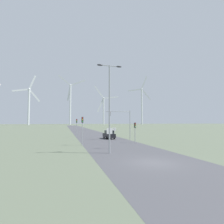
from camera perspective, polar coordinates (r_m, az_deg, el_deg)
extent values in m
plane|color=#5B6651|center=(16.87, 13.43, -15.76)|extent=(600.00, 600.00, 0.00)
cube|color=#47474C|center=(63.04, -8.32, -6.54)|extent=(10.00, 240.00, 0.01)
cylinder|color=#93999E|center=(20.74, -0.83, 1.08)|extent=(0.18, 0.18, 10.48)
cylinder|color=#93999E|center=(21.75, -0.82, 14.84)|extent=(2.37, 0.10, 0.10)
ellipsoid|color=#333338|center=(21.50, -3.98, 15.07)|extent=(0.70, 0.32, 0.20)
ellipsoid|color=#333338|center=(22.07, 2.26, 14.58)|extent=(0.70, 0.32, 0.20)
cylinder|color=#93999E|center=(24.32, -0.82, -8.80)|extent=(0.07, 0.07, 2.65)
cube|color=white|center=(24.23, -0.81, -6.22)|extent=(0.81, 0.01, 0.81)
cube|color=red|center=(24.24, -0.81, -6.22)|extent=(0.76, 0.02, 0.76)
cylinder|color=#93999E|center=(41.80, 0.75, -6.83)|extent=(0.07, 0.07, 2.12)
cube|color=white|center=(41.74, 0.76, -5.69)|extent=(0.81, 0.01, 0.81)
cube|color=red|center=(41.75, 0.75, -5.69)|extent=(0.76, 0.02, 0.76)
cylinder|color=#93999E|center=(28.07, -9.67, -6.15)|extent=(0.11, 0.11, 4.46)
cube|color=#2D2D2D|center=(28.03, -9.64, -2.51)|extent=(0.28, 0.24, 0.90)
sphere|color=red|center=(27.90, -9.60, -1.96)|extent=(0.16, 0.16, 0.16)
sphere|color=gold|center=(27.90, -9.61, -2.51)|extent=(0.16, 0.16, 0.16)
sphere|color=green|center=(27.90, -9.61, -3.06)|extent=(0.16, 0.16, 0.16)
cylinder|color=#93999E|center=(31.18, 7.53, -6.72)|extent=(0.11, 0.11, 3.54)
cube|color=#2D2D2D|center=(31.13, 7.51, -4.29)|extent=(0.28, 0.24, 0.90)
sphere|color=red|center=(31.00, 7.60, -3.80)|extent=(0.16, 0.16, 0.16)
sphere|color=gold|center=(31.00, 7.61, -4.30)|extent=(0.16, 0.16, 0.16)
sphere|color=green|center=(31.01, 7.61, -4.80)|extent=(0.16, 0.16, 0.16)
cylinder|color=#93999E|center=(43.26, -11.48, -5.14)|extent=(0.11, 0.11, 4.39)
cube|color=#2D2D2D|center=(43.24, -11.45, -2.83)|extent=(0.28, 0.24, 0.90)
sphere|color=red|center=(43.10, -11.44, -2.47)|extent=(0.16, 0.16, 0.16)
sphere|color=gold|center=(43.10, -11.44, -2.83)|extent=(0.16, 0.16, 0.16)
sphere|color=green|center=(43.10, -11.44, -3.19)|extent=(0.16, 0.16, 0.16)
cylinder|color=#93999E|center=(37.57, 5.89, -4.17)|extent=(0.14, 0.14, 6.11)
cylinder|color=#93999E|center=(36.75, 2.03, 0.17)|extent=(5.28, 0.12, 0.12)
cube|color=#2D2D2D|center=(36.21, -0.76, -0.65)|extent=(0.28, 0.24, 0.90)
sphere|color=red|center=(36.09, -0.70, -0.21)|extent=(0.18, 0.18, 0.18)
cube|color=black|center=(38.51, -1.00, -7.63)|extent=(1.99, 4.18, 0.80)
cube|color=#1E2328|center=(38.32, -0.94, -6.53)|extent=(1.66, 2.17, 0.70)
cylinder|color=black|center=(39.58, -2.63, -8.09)|extent=(0.22, 0.66, 0.66)
cylinder|color=black|center=(39.98, -0.30, -8.04)|extent=(0.22, 0.66, 0.66)
cylinder|color=black|center=(37.12, -1.75, -8.41)|extent=(0.22, 0.66, 0.66)
cylinder|color=black|center=(37.55, 0.73, -8.36)|extent=(0.22, 0.66, 0.66)
cylinder|color=silver|center=(216.45, -25.53, 1.44)|extent=(2.20, 2.20, 40.25)
sphere|color=silver|center=(218.90, -25.40, 6.70)|extent=(2.60, 2.60, 2.60)
cube|color=silver|center=(220.27, -24.53, 8.84)|extent=(7.48, 1.30, 16.21)
cube|color=silver|center=(219.43, -27.73, 6.33)|extent=(16.65, 2.28, 4.56)
cube|color=silver|center=(217.53, -23.94, 4.88)|extent=(11.98, 1.78, 13.95)
cylinder|color=silver|center=(236.84, -13.48, 2.29)|extent=(2.20, 2.20, 52.26)
sphere|color=silver|center=(240.73, -13.39, 8.50)|extent=(2.60, 2.60, 2.60)
cube|color=silver|center=(239.06, -13.84, 6.00)|extent=(5.05, 1.37, 20.19)
cube|color=silver|center=(240.35, -10.98, 9.41)|extent=(19.29, 3.89, 8.81)
cube|color=silver|center=(243.46, -15.34, 10.03)|extent=(16.58, 3.41, 14.17)
cylinder|color=silver|center=(261.26, -2.77, 0.27)|extent=(2.20, 2.20, 39.23)
sphere|color=silver|center=(263.18, -2.76, 4.53)|extent=(2.60, 2.60, 2.60)
cube|color=silver|center=(261.36, -3.77, 2.22)|extent=(10.37, 1.37, 21.01)
cube|color=silver|center=(265.21, -0.27, 4.77)|extent=(22.11, 2.36, 4.39)
cube|color=silver|center=(263.75, -4.27, 6.58)|extent=(14.65, 1.73, 18.77)
cylinder|color=silver|center=(254.93, 9.71, 1.75)|extent=(2.20, 2.20, 51.24)
sphere|color=silver|center=(258.40, 9.66, 7.42)|extent=(2.60, 2.60, 2.60)
cube|color=silver|center=(261.00, 10.48, 9.47)|extent=(8.65, 2.82, 18.67)
cube|color=silver|center=(256.60, 7.39, 7.14)|extent=(18.87, 5.63, 4.58)
cube|color=silver|center=(258.19, 11.08, 5.62)|extent=(13.08, 4.04, 16.32)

